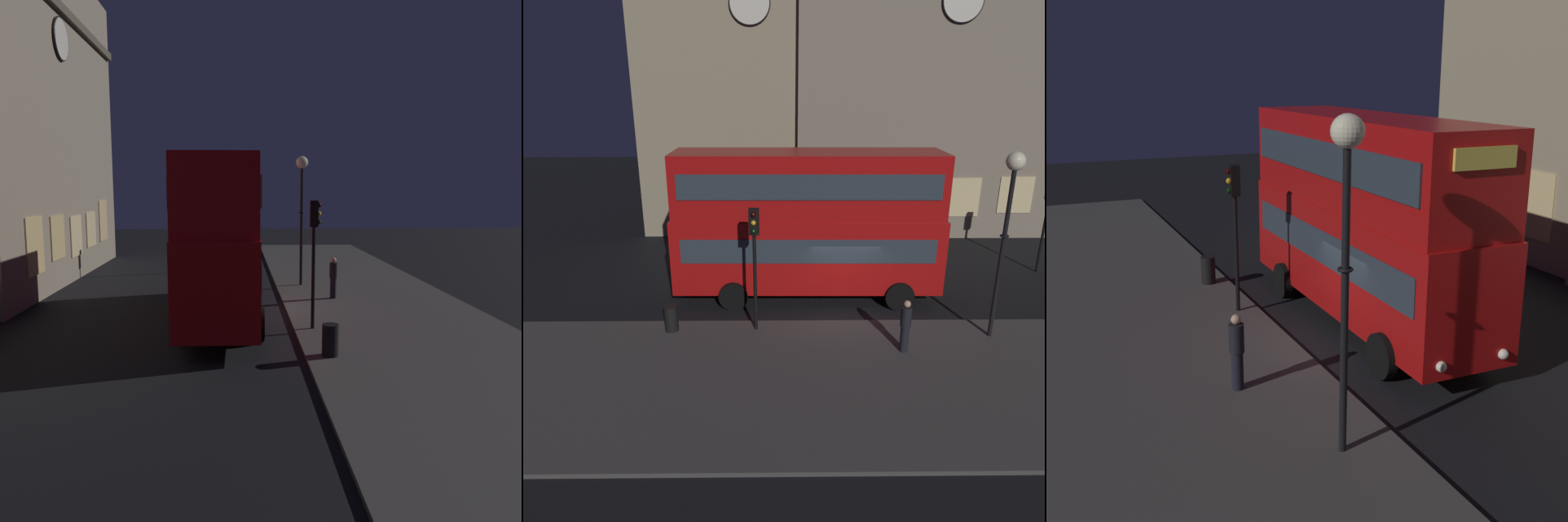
% 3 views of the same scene
% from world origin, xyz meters
% --- Properties ---
extents(ground_plane, '(80.00, 80.00, 0.00)m').
position_xyz_m(ground_plane, '(0.00, 0.00, 0.00)').
color(ground_plane, black).
extents(sidewalk_slab, '(44.00, 7.38, 0.12)m').
position_xyz_m(sidewalk_slab, '(0.00, -4.66, 0.06)').
color(sidewalk_slab, '#423F3D').
rests_on(sidewalk_slab, ground).
extents(building_with_clock, '(12.08, 9.34, 17.07)m').
position_xyz_m(building_with_clock, '(-3.78, 14.22, 8.54)').
color(building_with_clock, tan).
rests_on(building_with_clock, ground).
extents(building_plain_facade, '(17.60, 9.83, 15.96)m').
position_xyz_m(building_plain_facade, '(7.35, 13.99, 7.98)').
color(building_plain_facade, gray).
rests_on(building_plain_facade, ground).
extents(double_decker_bus, '(10.28, 2.90, 5.71)m').
position_xyz_m(double_decker_bus, '(-1.34, 1.45, 3.18)').
color(double_decker_bus, '#B20F0F').
rests_on(double_decker_bus, ground).
extents(traffic_light_near_kerb, '(0.33, 0.37, 4.22)m').
position_xyz_m(traffic_light_near_kerb, '(-3.22, -1.60, 3.15)').
color(traffic_light_near_kerb, black).
rests_on(traffic_light_near_kerb, sidewalk_slab).
extents(street_lamp, '(0.57, 0.57, 6.07)m').
position_xyz_m(street_lamp, '(4.60, -2.16, 4.77)').
color(street_lamp, black).
rests_on(street_lamp, sidewalk_slab).
extents(pedestrian, '(0.33, 0.33, 1.73)m').
position_xyz_m(pedestrian, '(1.48, -3.14, 1.02)').
color(pedestrian, black).
rests_on(pedestrian, sidewalk_slab).
extents(litter_bin, '(0.46, 0.46, 0.90)m').
position_xyz_m(litter_bin, '(-6.09, -1.66, 0.57)').
color(litter_bin, black).
rests_on(litter_bin, sidewalk_slab).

